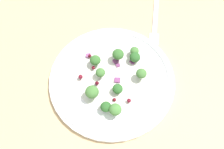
% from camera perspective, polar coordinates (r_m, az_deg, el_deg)
% --- Properties ---
extents(ground_plane, '(1.80, 1.80, 0.02)m').
position_cam_1_polar(ground_plane, '(0.51, -0.11, -4.06)').
color(ground_plane, tan).
extents(plate, '(0.28, 0.28, 0.02)m').
position_cam_1_polar(plate, '(0.50, 0.00, -0.97)').
color(plate, white).
rests_on(plate, ground_plane).
extents(dressing_pool, '(0.16, 0.16, 0.00)m').
position_cam_1_polar(dressing_pool, '(0.50, 0.00, -0.74)').
color(dressing_pool, white).
rests_on(dressing_pool, plate).
extents(broccoli_floret_0, '(0.02, 0.02, 0.02)m').
position_cam_1_polar(broccoli_floret_0, '(0.49, -2.90, 0.57)').
color(broccoli_floret_0, '#ADD18E').
rests_on(broccoli_floret_0, plate).
extents(broccoli_floret_1, '(0.03, 0.03, 0.03)m').
position_cam_1_polar(broccoli_floret_1, '(0.46, -5.16, -4.51)').
color(broccoli_floret_1, '#ADD18E').
rests_on(broccoli_floret_1, plate).
extents(broccoli_floret_2, '(0.03, 0.03, 0.03)m').
position_cam_1_polar(broccoli_floret_2, '(0.50, 1.57, 5.19)').
color(broccoli_floret_2, '#9EC684').
rests_on(broccoli_floret_2, plate).
extents(broccoli_floret_3, '(0.02, 0.02, 0.03)m').
position_cam_1_polar(broccoli_floret_3, '(0.50, -4.33, 3.65)').
color(broccoli_floret_3, '#8EB77A').
rests_on(broccoli_floret_3, plate).
extents(broccoli_floret_4, '(0.02, 0.02, 0.02)m').
position_cam_1_polar(broccoli_floret_4, '(0.49, 7.55, 0.23)').
color(broccoli_floret_4, '#ADD18E').
rests_on(broccoli_floret_4, plate).
extents(broccoli_floret_5, '(0.02, 0.02, 0.02)m').
position_cam_1_polar(broccoli_floret_5, '(0.52, 5.80, 6.05)').
color(broccoli_floret_5, '#9EC684').
rests_on(broccoli_floret_5, plate).
extents(broccoli_floret_6, '(0.02, 0.02, 0.03)m').
position_cam_1_polar(broccoli_floret_6, '(0.51, 5.92, 4.42)').
color(broccoli_floret_6, '#9EC684').
rests_on(broccoli_floret_6, plate).
extents(broccoli_floret_7, '(0.03, 0.03, 0.03)m').
position_cam_1_polar(broccoli_floret_7, '(0.45, 0.85, -9.01)').
color(broccoli_floret_7, '#8EB77A').
rests_on(broccoli_floret_7, plate).
extents(broccoli_floret_8, '(0.02, 0.02, 0.02)m').
position_cam_1_polar(broccoli_floret_8, '(0.47, 1.17, -3.98)').
color(broccoli_floret_8, '#9EC684').
rests_on(broccoli_floret_8, plate).
extents(broccoli_floret_9, '(0.02, 0.02, 0.02)m').
position_cam_1_polar(broccoli_floret_9, '(0.46, -1.58, -8.32)').
color(broccoli_floret_9, '#9EC684').
rests_on(broccoli_floret_9, plate).
extents(cranberry_0, '(0.01, 0.01, 0.01)m').
position_cam_1_polar(cranberry_0, '(0.50, -8.10, -0.58)').
color(cranberry_0, maroon).
rests_on(cranberry_0, plate).
extents(cranberry_1, '(0.01, 0.01, 0.01)m').
position_cam_1_polar(cranberry_1, '(0.52, -5.75, 4.75)').
color(cranberry_1, '#4C0A14').
rests_on(cranberry_1, plate).
extents(cranberry_2, '(0.01, 0.01, 0.01)m').
position_cam_1_polar(cranberry_2, '(0.53, 2.13, 5.66)').
color(cranberry_2, '#4C0A14').
rests_on(cranberry_2, plate).
extents(cranberry_3, '(0.01, 0.01, 0.01)m').
position_cam_1_polar(cranberry_3, '(0.47, 4.45, -6.64)').
color(cranberry_3, maroon).
rests_on(cranberry_3, plate).
extents(cranberry_4, '(0.01, 0.01, 0.01)m').
position_cam_1_polar(cranberry_4, '(0.51, -4.49, 2.02)').
color(cranberry_4, maroon).
rests_on(cranberry_4, plate).
extents(cranberry_5, '(0.01, 0.01, 0.01)m').
position_cam_1_polar(cranberry_5, '(0.47, 0.62, -6.52)').
color(cranberry_5, maroon).
rests_on(cranberry_5, plate).
extents(cranberry_6, '(0.01, 0.01, 0.01)m').
position_cam_1_polar(cranberry_6, '(0.49, -3.88, -2.23)').
color(cranberry_6, '#4C0A14').
rests_on(cranberry_6, plate).
extents(onion_bit_0, '(0.01, 0.01, 0.00)m').
position_cam_1_polar(onion_bit_0, '(0.52, 5.41, 3.43)').
color(onion_bit_0, '#843D75').
rests_on(onion_bit_0, plate).
extents(onion_bit_1, '(0.02, 0.01, 0.00)m').
position_cam_1_polar(onion_bit_1, '(0.53, -6.06, 4.89)').
color(onion_bit_1, '#934C84').
rests_on(onion_bit_1, plate).
extents(onion_bit_2, '(0.02, 0.02, 0.00)m').
position_cam_1_polar(onion_bit_2, '(0.49, -5.37, -3.69)').
color(onion_bit_2, '#934C84').
rests_on(onion_bit_2, plate).
extents(onion_bit_3, '(0.01, 0.01, 0.01)m').
position_cam_1_polar(onion_bit_3, '(0.52, 0.95, 3.52)').
color(onion_bit_3, '#843D75').
rests_on(onion_bit_3, plate).
extents(onion_bit_4, '(0.01, 0.01, 0.00)m').
position_cam_1_polar(onion_bit_4, '(0.51, 1.54, 2.36)').
color(onion_bit_4, '#843D75').
rests_on(onion_bit_4, plate).
extents(onion_bit_5, '(0.02, 0.02, 0.00)m').
position_cam_1_polar(onion_bit_5, '(0.49, 1.64, -1.65)').
color(onion_bit_5, '#843D75').
rests_on(onion_bit_5, plate).
extents(fork, '(0.16, 0.13, 0.01)m').
position_cam_1_polar(fork, '(0.62, 11.05, 13.60)').
color(fork, silver).
rests_on(fork, ground_plane).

